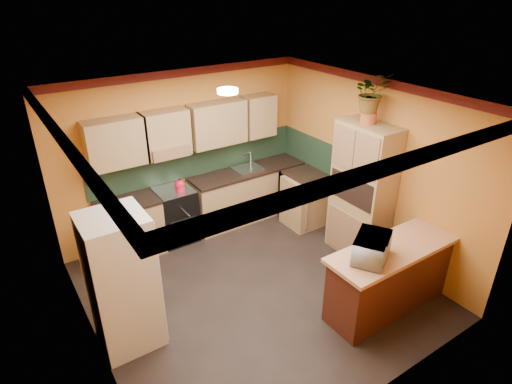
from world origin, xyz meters
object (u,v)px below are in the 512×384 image
Objects in this scene: fridge at (122,282)px; pantry at (362,192)px; breakfast_bar at (391,278)px; base_cabinets_back at (210,205)px; stove at (176,215)px; microwave at (372,248)px.

pantry reaches higher than fridge.
breakfast_bar is at bearing -116.46° from pantry.
base_cabinets_back is 2.03× the size of breakfast_bar.
fridge is 3.61m from pantry.
fridge reaches higher than breakfast_bar.
stove is at bearing 118.33° from breakfast_bar.
pantry reaches higher than microwave.
stove is 3.46m from breakfast_bar.
pantry is (1.58, -1.90, 0.61)m from base_cabinets_back.
pantry is at bearing -50.23° from base_cabinets_back.
fridge is 2.89m from microwave.
stove is at bearing 139.25° from pantry.
pantry is 3.87× the size of microwave.
microwave is at bearing -68.84° from stove.
stove is 0.54× the size of fridge.
pantry is at bearing -2.53° from fridge.
pantry is (2.21, -1.90, 0.59)m from stove.
pantry is at bearing 63.54° from breakfast_bar.
breakfast_bar is 3.31× the size of microwave.
pantry is (3.60, -0.16, 0.20)m from fridge.
stove is 3.32m from microwave.
breakfast_bar is at bearing -23.21° from fridge.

